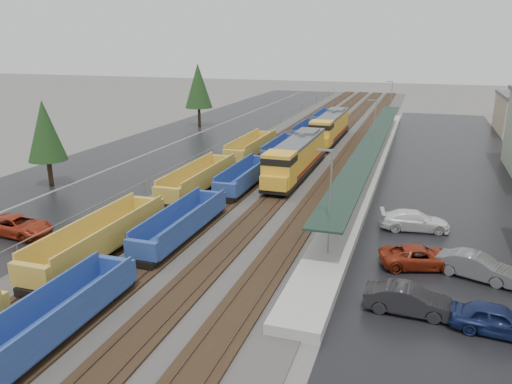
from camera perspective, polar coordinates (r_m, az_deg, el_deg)
ballast_strip at (r=74.57m, az=6.59°, el=5.43°), size 20.00×160.00×0.08m
trackbed at (r=74.55m, az=6.59°, el=5.52°), size 14.60×160.00×0.22m
west_parking_lot at (r=78.93m, az=-4.18°, el=6.11°), size 10.00×160.00×0.02m
west_road at (r=83.22m, az=-10.60°, el=6.43°), size 9.00×160.00×0.02m
east_commuter_lot at (r=63.48m, az=21.65°, el=2.29°), size 16.00×100.00×0.02m
station_platform at (r=63.40m, az=13.14°, el=3.71°), size 3.00×80.00×8.00m
chainlink_fence at (r=75.28m, az=-0.76°, el=6.87°), size 0.08×160.04×2.02m
distant_hills at (r=224.79m, az=26.53°, el=11.41°), size 301.00×140.00×25.20m
tree_west_near at (r=56.23m, az=-22.97°, el=6.46°), size 3.96×3.96×9.00m
tree_west_far at (r=90.24m, az=-6.62°, el=11.96°), size 4.84×4.84×11.00m
locomotive_lead at (r=55.53m, az=4.59°, el=3.97°), size 2.94×19.36×4.38m
locomotive_trail at (r=75.72m, az=8.45°, el=7.31°), size 2.94×19.36×4.38m
well_string_yellow at (r=37.09m, az=-17.37°, el=-5.29°), size 2.74×80.96×2.43m
well_string_blue at (r=51.82m, az=-1.21°, el=1.66°), size 2.45×100.81×2.17m
parked_car_west_c at (r=43.47m, az=-25.53°, el=-3.51°), size 2.88×5.79×1.58m
parked_car_east_a at (r=29.81m, az=17.02°, el=-11.71°), size 1.88×4.97×1.62m
parked_car_east_b at (r=35.64m, az=18.22°, el=-7.09°), size 3.90×5.79×1.47m
parked_car_east_c at (r=42.31m, az=17.67°, el=-3.14°), size 3.05×5.75×1.59m
parked_car_east_d at (r=29.57m, az=25.86°, el=-13.03°), size 2.34×4.83×1.59m
parked_car_east_e at (r=35.37m, az=23.90°, el=-7.80°), size 3.21×5.20×1.62m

